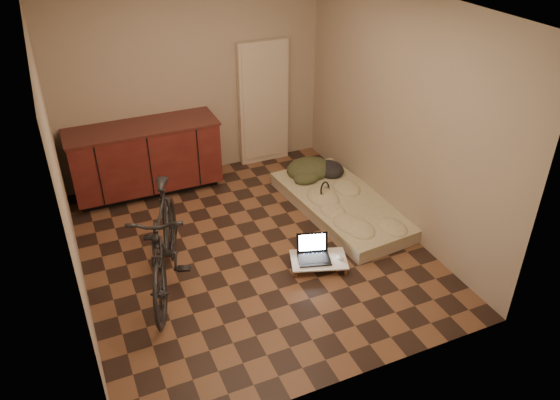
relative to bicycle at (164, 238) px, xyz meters
name	(u,v)px	position (x,y,z in m)	size (l,w,h in m)	color
room_shell	(248,141)	(0.97, 0.24, 0.72)	(3.50, 4.00, 2.60)	brown
cabinets	(145,158)	(0.22, 1.95, -0.11)	(1.84, 0.62, 0.91)	black
appliance_panel	(263,103)	(1.92, 2.18, 0.27)	(0.70, 0.10, 1.70)	beige
bicycle	(164,238)	(0.00, 0.00, 0.00)	(0.52, 1.78, 1.15)	black
futon	(343,205)	(2.27, 0.52, -0.49)	(1.12, 2.05, 0.17)	beige
clothing_pile	(315,164)	(2.26, 1.24, -0.28)	(0.65, 0.54, 0.26)	#373F24
headphones	(325,190)	(2.10, 0.67, -0.32)	(0.24, 0.22, 0.16)	black
lap_desk	(319,260)	(1.50, -0.34, -0.49)	(0.67, 0.54, 0.10)	brown
laptop	(313,253)	(1.47, -0.29, -0.43)	(0.40, 0.38, 0.23)	black
mouse	(340,258)	(1.70, -0.43, -0.46)	(0.06, 0.09, 0.03)	white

